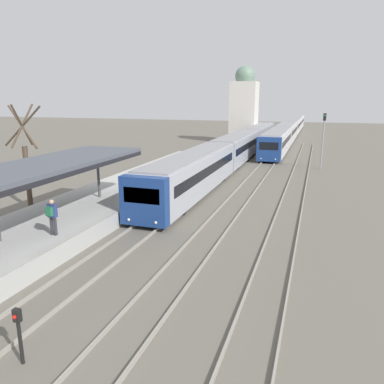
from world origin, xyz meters
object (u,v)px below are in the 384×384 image
at_px(person_on_platform, 52,214).
at_px(signal_post_near, 19,330).
at_px(train_near, 237,146).
at_px(train_far, 290,129).
at_px(signal_mast_far, 323,135).

xyz_separation_m(person_on_platform, signal_post_near, (3.93, -6.38, -0.88)).
xyz_separation_m(person_on_platform, train_near, (2.44, 28.51, -0.21)).
bearing_deg(signal_post_near, train_far, 88.09).
height_order(train_near, signal_mast_far, signal_mast_far).
relative_size(train_far, signal_mast_far, 10.63).
relative_size(person_on_platform, signal_post_near, 1.02).
xyz_separation_m(train_near, signal_mast_far, (9.06, -2.27, 1.76)).
distance_m(person_on_platform, train_near, 28.61).
bearing_deg(person_on_platform, train_near, 85.11).
relative_size(person_on_platform, train_far, 0.03).
height_order(person_on_platform, train_far, train_far).
bearing_deg(train_near, signal_mast_far, -14.08).
height_order(train_near, train_far, train_near).
height_order(person_on_platform, train_near, train_near).
relative_size(person_on_platform, train_near, 0.03).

